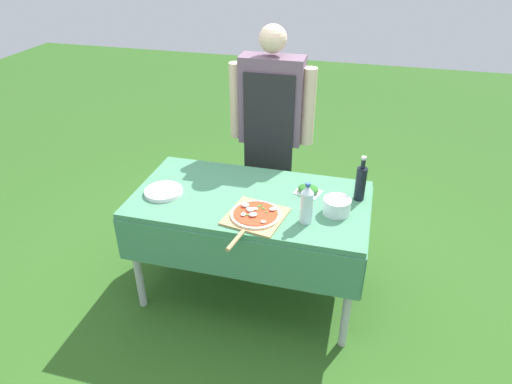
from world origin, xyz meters
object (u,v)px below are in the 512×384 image
(oil_bottle, at_px, (361,183))
(water_bottle, at_px, (307,204))
(person_cook, at_px, (271,121))
(mixing_tub, at_px, (337,206))
(plate_stack, at_px, (164,192))
(prep_table, at_px, (251,209))
(pizza_on_peel, at_px, (255,216))
(herb_container, at_px, (308,189))

(oil_bottle, relative_size, water_bottle, 1.15)
(person_cook, xyz_separation_m, mixing_tub, (0.55, -0.74, -0.17))
(person_cook, relative_size, water_bottle, 6.58)
(plate_stack, bearing_deg, prep_table, 9.99)
(oil_bottle, bearing_deg, water_bottle, -130.39)
(pizza_on_peel, relative_size, plate_stack, 2.20)
(pizza_on_peel, height_order, water_bottle, water_bottle)
(water_bottle, bearing_deg, plate_stack, 174.79)
(pizza_on_peel, distance_m, mixing_tub, 0.47)
(prep_table, distance_m, plate_stack, 0.54)
(oil_bottle, relative_size, plate_stack, 1.20)
(plate_stack, bearing_deg, herb_container, 15.11)
(prep_table, distance_m, water_bottle, 0.45)
(pizza_on_peel, bearing_deg, water_bottle, 18.22)
(person_cook, xyz_separation_m, pizza_on_peel, (0.12, -0.91, -0.20))
(pizza_on_peel, xyz_separation_m, oil_bottle, (0.55, 0.36, 0.10))
(water_bottle, bearing_deg, mixing_tub, 40.29)
(person_cook, xyz_separation_m, herb_container, (0.36, -0.56, -0.19))
(person_cook, distance_m, plate_stack, 0.95)
(mixing_tub, bearing_deg, pizza_on_peel, -158.73)
(person_cook, bearing_deg, herb_container, 122.47)
(pizza_on_peel, xyz_separation_m, herb_container, (0.25, 0.35, 0.01))
(pizza_on_peel, bearing_deg, herb_container, 65.36)
(prep_table, height_order, water_bottle, water_bottle)
(prep_table, relative_size, person_cook, 0.89)
(person_cook, relative_size, plate_stack, 6.88)
(person_cook, distance_m, oil_bottle, 0.87)
(prep_table, relative_size, pizza_on_peel, 2.78)
(water_bottle, xyz_separation_m, herb_container, (-0.04, 0.31, -0.09))
(prep_table, bearing_deg, mixing_tub, -4.70)
(pizza_on_peel, xyz_separation_m, mixing_tub, (0.44, 0.17, 0.03))
(prep_table, distance_m, pizza_on_peel, 0.25)
(herb_container, xyz_separation_m, plate_stack, (-0.86, -0.23, -0.01))
(prep_table, distance_m, mixing_tub, 0.54)
(prep_table, height_order, plate_stack, plate_stack)
(water_bottle, height_order, mixing_tub, water_bottle)
(prep_table, bearing_deg, water_bottle, -25.55)
(prep_table, relative_size, herb_container, 7.91)
(prep_table, bearing_deg, plate_stack, -170.01)
(prep_table, xyz_separation_m, oil_bottle, (0.63, 0.14, 0.20))
(herb_container, bearing_deg, water_bottle, -83.53)
(person_cook, distance_m, mixing_tub, 0.94)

